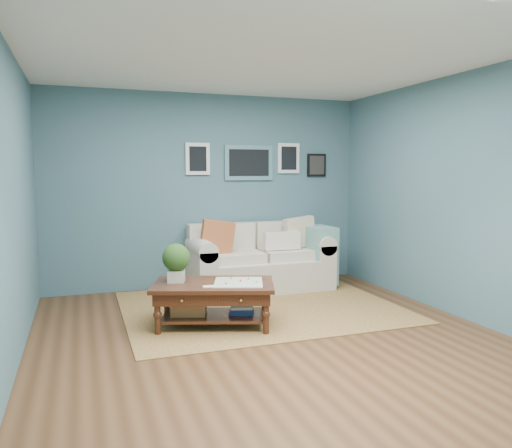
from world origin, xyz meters
name	(u,v)px	position (x,y,z in m)	size (l,w,h in m)	color
room_shell	(272,199)	(0.02, 0.06, 1.36)	(5.00, 5.02, 2.70)	brown
area_rug	(260,307)	(0.28, 1.13, 0.01)	(3.18, 2.55, 0.01)	brown
loveseat	(265,259)	(0.68, 2.03, 0.41)	(1.96, 0.89, 1.01)	beige
coffee_table	(207,290)	(-0.49, 0.63, 0.39)	(1.41, 1.09, 0.87)	#33180E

